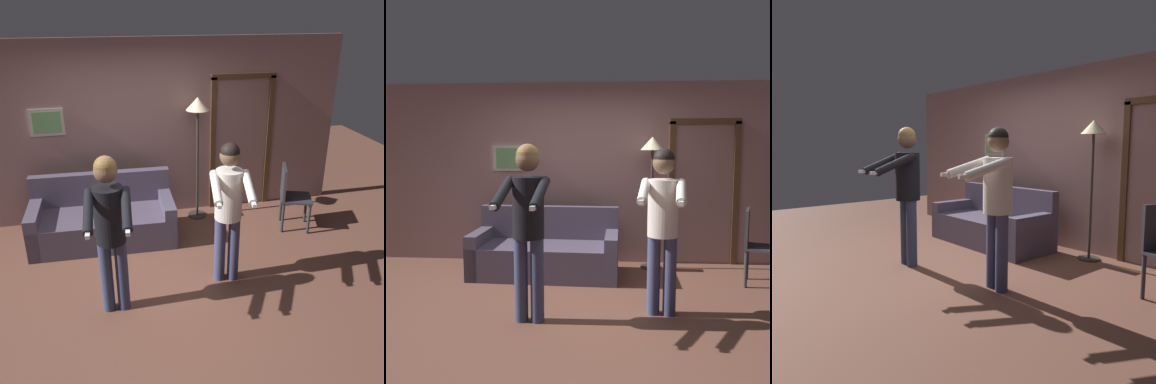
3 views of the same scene
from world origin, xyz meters
The scene contains 7 objects.
ground_plane centered at (0.00, 0.00, 0.00)m, with size 12.00×12.00×0.00m, color brown.
back_wall_assembly centered at (0.02, 1.96, 1.30)m, with size 6.40×0.10×2.60m.
couch centered at (-0.47, 1.25, 0.28)m, with size 1.93×0.91×0.87m.
torchiere_lamp centered at (0.94, 1.66, 1.52)m, with size 0.33×0.33×1.82m.
person_standing_left centered at (-0.41, -0.29, 1.05)m, with size 0.46×0.72×1.72m.
person_standing_right centered at (0.89, -0.03, 1.02)m, with size 0.51×0.73×1.68m.
dining_chair_distant centered at (2.15, 1.02, 0.53)m, with size 0.54×0.54×0.93m.
Camera 2 is at (0.35, -4.24, 1.70)m, focal length 40.00 mm.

